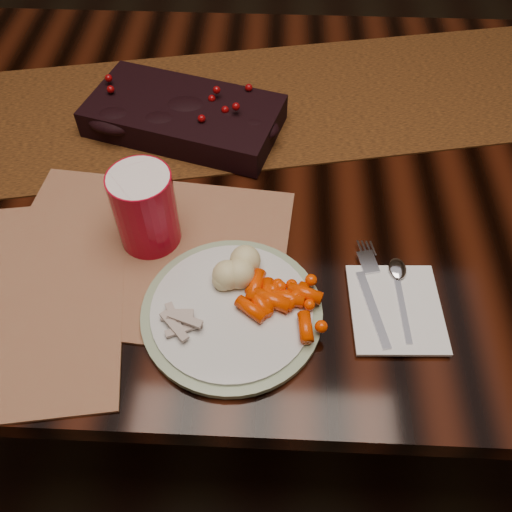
{
  "coord_description": "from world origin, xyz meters",
  "views": [
    {
      "loc": [
        0.01,
        -0.73,
        1.4
      ],
      "look_at": [
        -0.01,
        -0.26,
        0.8
      ],
      "focal_mm": 38.0,
      "sensor_mm": 36.0,
      "label": 1
    }
  ],
  "objects_px": {
    "mashed_potatoes": "(238,267)",
    "red_cup": "(145,209)",
    "dinner_plate": "(232,311)",
    "baby_carrots": "(276,311)",
    "centerpiece": "(184,112)",
    "placemat_main": "(146,252)",
    "turkey_shreds": "(183,325)",
    "dining_table": "(267,280)",
    "napkin": "(396,308)"
  },
  "relations": [
    {
      "from": "centerpiece",
      "to": "placemat_main",
      "type": "bearing_deg",
      "value": -94.38
    },
    {
      "from": "mashed_potatoes",
      "to": "red_cup",
      "type": "height_order",
      "value": "red_cup"
    },
    {
      "from": "centerpiece",
      "to": "napkin",
      "type": "bearing_deg",
      "value": -48.16
    },
    {
      "from": "mashed_potatoes",
      "to": "napkin",
      "type": "relative_size",
      "value": 0.51
    },
    {
      "from": "dinner_plate",
      "to": "napkin",
      "type": "xyz_separation_m",
      "value": [
        0.23,
        0.02,
        -0.0
      ]
    },
    {
      "from": "dinner_plate",
      "to": "red_cup",
      "type": "relative_size",
      "value": 1.98
    },
    {
      "from": "turkey_shreds",
      "to": "dinner_plate",
      "type": "bearing_deg",
      "value": 28.68
    },
    {
      "from": "dining_table",
      "to": "turkey_shreds",
      "type": "xyz_separation_m",
      "value": [
        -0.11,
        -0.36,
        0.4
      ]
    },
    {
      "from": "dinner_plate",
      "to": "baby_carrots",
      "type": "bearing_deg",
      "value": -8.85
    },
    {
      "from": "dining_table",
      "to": "baby_carrots",
      "type": "relative_size",
      "value": 14.69
    },
    {
      "from": "placemat_main",
      "to": "mashed_potatoes",
      "type": "relative_size",
      "value": 5.66
    },
    {
      "from": "dinner_plate",
      "to": "red_cup",
      "type": "bearing_deg",
      "value": 135.05
    },
    {
      "from": "napkin",
      "to": "mashed_potatoes",
      "type": "bearing_deg",
      "value": 167.94
    },
    {
      "from": "placemat_main",
      "to": "napkin",
      "type": "xyz_separation_m",
      "value": [
        0.37,
        -0.09,
        0.0
      ]
    },
    {
      "from": "centerpiece",
      "to": "placemat_main",
      "type": "height_order",
      "value": "centerpiece"
    },
    {
      "from": "mashed_potatoes",
      "to": "napkin",
      "type": "distance_m",
      "value": 0.23
    },
    {
      "from": "baby_carrots",
      "to": "mashed_potatoes",
      "type": "relative_size",
      "value": 1.63
    },
    {
      "from": "centerpiece",
      "to": "baby_carrots",
      "type": "bearing_deg",
      "value": -66.76
    },
    {
      "from": "baby_carrots",
      "to": "mashed_potatoes",
      "type": "bearing_deg",
      "value": 130.04
    },
    {
      "from": "dinner_plate",
      "to": "placemat_main",
      "type": "bearing_deg",
      "value": 142.82
    },
    {
      "from": "centerpiece",
      "to": "napkin",
      "type": "relative_size",
      "value": 2.32
    },
    {
      "from": "baby_carrots",
      "to": "mashed_potatoes",
      "type": "xyz_separation_m",
      "value": [
        -0.06,
        0.07,
        0.01
      ]
    },
    {
      "from": "dinner_plate",
      "to": "baby_carrots",
      "type": "relative_size",
      "value": 2.06
    },
    {
      "from": "placemat_main",
      "to": "baby_carrots",
      "type": "bearing_deg",
      "value": -24.29
    },
    {
      "from": "mashed_potatoes",
      "to": "turkey_shreds",
      "type": "height_order",
      "value": "mashed_potatoes"
    },
    {
      "from": "mashed_potatoes",
      "to": "red_cup",
      "type": "xyz_separation_m",
      "value": [
        -0.14,
        0.08,
        0.03
      ]
    },
    {
      "from": "placemat_main",
      "to": "napkin",
      "type": "distance_m",
      "value": 0.38
    },
    {
      "from": "dining_table",
      "to": "mashed_potatoes",
      "type": "bearing_deg",
      "value": -98.15
    },
    {
      "from": "dinner_plate",
      "to": "napkin",
      "type": "relative_size",
      "value": 1.72
    },
    {
      "from": "red_cup",
      "to": "dinner_plate",
      "type": "bearing_deg",
      "value": -44.95
    },
    {
      "from": "centerpiece",
      "to": "red_cup",
      "type": "relative_size",
      "value": 2.69
    },
    {
      "from": "baby_carrots",
      "to": "turkey_shreds",
      "type": "xyz_separation_m",
      "value": [
        -0.12,
        -0.02,
        -0.0
      ]
    },
    {
      "from": "dining_table",
      "to": "turkey_shreds",
      "type": "distance_m",
      "value": 0.55
    },
    {
      "from": "placemat_main",
      "to": "baby_carrots",
      "type": "xyz_separation_m",
      "value": [
        0.2,
        -0.12,
        0.03
      ]
    },
    {
      "from": "baby_carrots",
      "to": "red_cup",
      "type": "distance_m",
      "value": 0.25
    },
    {
      "from": "baby_carrots",
      "to": "dining_table",
      "type": "bearing_deg",
      "value": 92.73
    },
    {
      "from": "napkin",
      "to": "red_cup",
      "type": "xyz_separation_m",
      "value": [
        -0.37,
        0.12,
        0.06
      ]
    },
    {
      "from": "turkey_shreds",
      "to": "red_cup",
      "type": "distance_m",
      "value": 0.19
    },
    {
      "from": "turkey_shreds",
      "to": "dining_table",
      "type": "bearing_deg",
      "value": 73.47
    },
    {
      "from": "napkin",
      "to": "placemat_main",
      "type": "bearing_deg",
      "value": 164.29
    },
    {
      "from": "turkey_shreds",
      "to": "red_cup",
      "type": "height_order",
      "value": "red_cup"
    },
    {
      "from": "turkey_shreds",
      "to": "napkin",
      "type": "bearing_deg",
      "value": 10.01
    },
    {
      "from": "dining_table",
      "to": "mashed_potatoes",
      "type": "relative_size",
      "value": 23.98
    },
    {
      "from": "mashed_potatoes",
      "to": "dining_table",
      "type": "bearing_deg",
      "value": 81.85
    },
    {
      "from": "baby_carrots",
      "to": "centerpiece",
      "type": "bearing_deg",
      "value": 113.24
    },
    {
      "from": "dining_table",
      "to": "turkey_shreds",
      "type": "relative_size",
      "value": 26.29
    },
    {
      "from": "dinner_plate",
      "to": "red_cup",
      "type": "xyz_separation_m",
      "value": [
        -0.14,
        0.14,
        0.06
      ]
    },
    {
      "from": "placemat_main",
      "to": "dinner_plate",
      "type": "height_order",
      "value": "dinner_plate"
    },
    {
      "from": "baby_carrots",
      "to": "mashed_potatoes",
      "type": "height_order",
      "value": "mashed_potatoes"
    },
    {
      "from": "dinner_plate",
      "to": "mashed_potatoes",
      "type": "distance_m",
      "value": 0.06
    }
  ]
}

